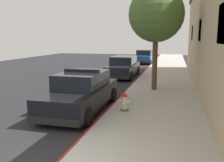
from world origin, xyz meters
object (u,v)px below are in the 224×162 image
(parked_car_dark_far, at_px, (144,57))
(fire_hydrant, at_px, (125,102))
(police_cruiser, at_px, (82,92))
(parked_car_silver_ahead, at_px, (123,67))
(street_tree, at_px, (156,15))

(parked_car_dark_far, relative_size, fire_hydrant, 6.37)
(police_cruiser, relative_size, parked_car_silver_ahead, 1.00)
(parked_car_silver_ahead, distance_m, parked_car_dark_far, 10.85)
(parked_car_silver_ahead, xyz_separation_m, fire_hydrant, (1.97, -9.15, -0.26))
(parked_car_dark_far, distance_m, fire_hydrant, 20.07)
(street_tree, bearing_deg, fire_hydrant, -100.21)
(parked_car_dark_far, xyz_separation_m, street_tree, (2.48, -15.69, 3.39))
(police_cruiser, distance_m, parked_car_dark_far, 19.94)
(parked_car_silver_ahead, height_order, fire_hydrant, parked_car_silver_ahead)
(parked_car_dark_far, distance_m, street_tree, 16.24)
(parked_car_dark_far, xyz_separation_m, fire_hydrant, (1.70, -19.99, -0.26))
(police_cruiser, bearing_deg, parked_car_silver_ahead, 91.15)
(police_cruiser, relative_size, parked_car_dark_far, 1.00)
(parked_car_silver_ahead, distance_m, fire_hydrant, 9.36)
(parked_car_silver_ahead, distance_m, street_tree, 6.52)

